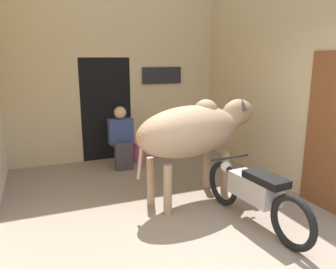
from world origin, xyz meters
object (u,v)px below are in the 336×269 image
at_px(motorcycle_near, 254,192).
at_px(plastic_stool, 139,151).
at_px(cow, 195,130).
at_px(shopkeeper_seated, 121,136).

distance_m(motorcycle_near, plastic_stool, 2.97).
xyz_separation_m(motorcycle_near, plastic_stool, (-0.58, 2.91, -0.20)).
bearing_deg(plastic_stool, motorcycle_near, -78.66).
bearing_deg(cow, plastic_stool, 97.41).
height_order(motorcycle_near, shopkeeper_seated, shopkeeper_seated).
distance_m(cow, motorcycle_near, 1.18).
bearing_deg(motorcycle_near, plastic_stool, 101.34).
xyz_separation_m(cow, motorcycle_near, (0.33, -0.96, -0.60)).
relative_size(cow, plastic_stool, 5.24).
bearing_deg(motorcycle_near, cow, 108.98).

